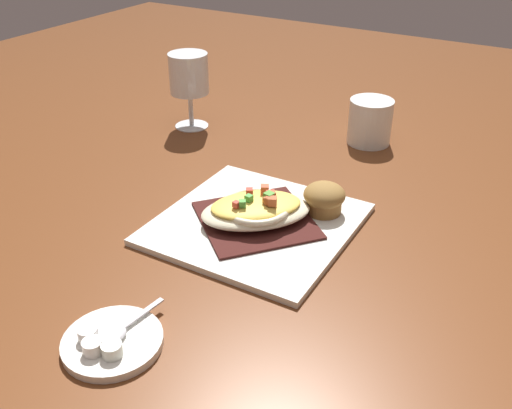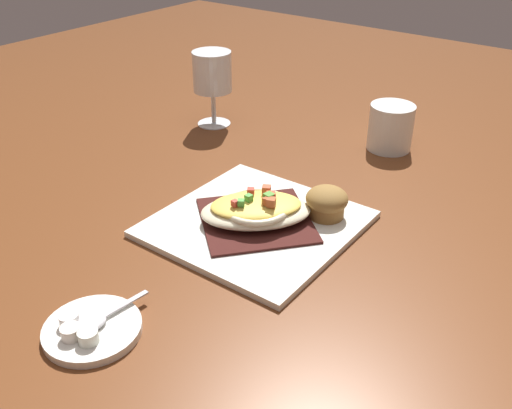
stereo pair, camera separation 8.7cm
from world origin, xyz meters
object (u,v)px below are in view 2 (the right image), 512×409
at_px(creamer_saucer, 93,329).
at_px(creamer_cup_2, 88,337).
at_px(square_plate, 256,224).
at_px(creamer_cup_1, 71,332).
at_px(muffin, 327,202).
at_px(spoon, 94,321).
at_px(stemmed_glass, 212,76).
at_px(gratin_dish, 256,209).
at_px(creamer_cup_0, 69,320).
at_px(coffee_mug, 391,130).

height_order(creamer_saucer, creamer_cup_2, creamer_cup_2).
relative_size(square_plate, creamer_cup_1, 11.95).
bearing_deg(muffin, spoon, 76.82).
relative_size(creamer_saucer, creamer_cup_2, 4.94).
distance_m(muffin, stemmed_glass, 0.46).
xyz_separation_m(square_plate, gratin_dish, (-0.00, -0.00, 0.03)).
height_order(creamer_saucer, creamer_cup_1, creamer_cup_1).
xyz_separation_m(square_plate, stemmed_glass, (0.33, -0.28, 0.10)).
bearing_deg(creamer_cup_1, creamer_cup_2, -160.84).
bearing_deg(creamer_cup_0, square_plate, -96.19).
xyz_separation_m(gratin_dish, creamer_cup_1, (0.02, 0.34, -0.01)).
height_order(coffee_mug, creamer_cup_1, coffee_mug).
xyz_separation_m(square_plate, creamer_cup_2, (-0.01, 0.33, 0.01)).
distance_m(coffee_mug, creamer_saucer, 0.71).
bearing_deg(creamer_cup_1, spoon, -96.62).
xyz_separation_m(stemmed_glass, spoon, (-0.32, 0.58, -0.09)).
height_order(muffin, creamer_cup_1, muffin).
relative_size(stemmed_glass, spoon, 1.56).
bearing_deg(muffin, creamer_cup_0, 74.30).
xyz_separation_m(spoon, creamer_cup_1, (0.00, 0.03, 0.00)).
bearing_deg(stemmed_glass, muffin, 153.87).
height_order(square_plate, spoon, spoon).
distance_m(coffee_mug, creamer_cup_0, 0.72).
relative_size(muffin, creamer_cup_1, 2.78).
bearing_deg(creamer_saucer, creamer_cup_0, 31.81).
bearing_deg(gratin_dish, creamer_cup_0, 83.77).
bearing_deg(spoon, creamer_saucer, 83.38).
height_order(muffin, creamer_saucer, muffin).
bearing_deg(creamer_cup_2, coffee_mug, -92.22).
distance_m(coffee_mug, creamer_cup_2, 0.73).
xyz_separation_m(coffee_mug, creamer_saucer, (0.05, 0.71, -0.03)).
relative_size(gratin_dish, stemmed_glass, 1.22).
bearing_deg(creamer_cup_0, spoon, -141.49).
distance_m(stemmed_glass, spoon, 0.67).
distance_m(muffin, creamer_cup_0, 0.42).
distance_m(muffin, spoon, 0.40).
relative_size(creamer_cup_0, creamer_cup_1, 1.00).
bearing_deg(square_plate, muffin, -134.39).
bearing_deg(spoon, creamer_cup_2, 128.25).
bearing_deg(stemmed_glass, creamer_cup_0, 115.97).
bearing_deg(gratin_dish, square_plate, 16.67).
bearing_deg(gratin_dish, spoon, 87.73).
relative_size(coffee_mug, spoon, 1.17).
relative_size(gratin_dish, creamer_saucer, 1.65).
bearing_deg(creamer_saucer, gratin_dish, -92.33).
xyz_separation_m(square_plate, coffee_mug, (-0.03, -0.40, 0.03)).
distance_m(creamer_cup_1, creamer_cup_2, 0.02).
bearing_deg(creamer_cup_0, stemmed_glass, -64.03).
bearing_deg(spoon, coffee_mug, -93.79).
height_order(square_plate, creamer_saucer, same).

